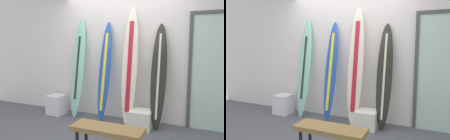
# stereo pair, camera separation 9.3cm
# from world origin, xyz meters

# --- Properties ---
(wall_back) EXTENTS (7.20, 0.20, 2.80)m
(wall_back) POSITION_xyz_m (0.00, 1.30, 1.40)
(wall_back) COLOR silver
(wall_back) RESTS_ON ground
(surfboard_seafoam) EXTENTS (0.30, 0.43, 2.05)m
(surfboard_seafoam) POSITION_xyz_m (-0.91, 0.97, 1.01)
(surfboard_seafoam) COLOR #86CDBB
(surfboard_seafoam) RESTS_ON ground
(surfboard_cobalt) EXTENTS (0.25, 0.46, 1.96)m
(surfboard_cobalt) POSITION_xyz_m (-0.29, 0.95, 0.98)
(surfboard_cobalt) COLOR #1F4CB1
(surfboard_cobalt) RESTS_ON ground
(surfboard_ivory) EXTENTS (0.30, 0.41, 2.21)m
(surfboard_ivory) POSITION_xyz_m (0.23, 0.96, 1.10)
(surfboard_ivory) COLOR silver
(surfboard_ivory) RESTS_ON ground
(surfboard_charcoal) EXTENTS (0.28, 0.43, 1.89)m
(surfboard_charcoal) POSITION_xyz_m (0.77, 0.97, 0.93)
(surfboard_charcoal) COLOR black
(surfboard_charcoal) RESTS_ON ground
(display_block_left) EXTENTS (0.35, 0.35, 0.42)m
(display_block_left) POSITION_xyz_m (-1.41, 0.88, 0.21)
(display_block_left) COLOR silver
(display_block_left) RESTS_ON ground
(display_block_center) EXTENTS (0.39, 0.39, 0.32)m
(display_block_center) POSITION_xyz_m (0.50, 0.82, 0.16)
(display_block_center) COLOR silver
(display_block_center) RESTS_ON ground
(glass_door) EXTENTS (1.12, 0.06, 2.07)m
(glass_door) POSITION_xyz_m (1.81, 1.18, 1.07)
(glass_door) COLOR silver
(glass_door) RESTS_ON ground
(bench) EXTENTS (0.91, 0.32, 0.49)m
(bench) POSITION_xyz_m (0.44, -0.53, 0.42)
(bench) COLOR olive
(bench) RESTS_ON ground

